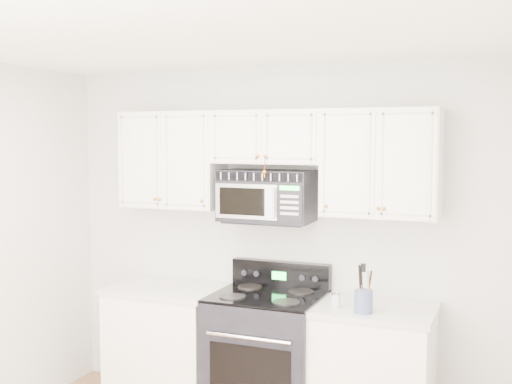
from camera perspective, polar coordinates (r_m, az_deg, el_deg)
The scene contains 9 objects.
room at distance 3.40m, azimuth -8.37°, elevation -8.33°, with size 3.51×3.51×2.61m.
base_cabinet_left at distance 5.22m, azimuth -7.80°, elevation -13.55°, with size 0.86×0.65×0.92m.
base_cabinet_right at distance 4.67m, azimuth 10.16°, elevation -15.82°, with size 0.86×0.65×0.92m.
range at distance 4.84m, azimuth 1.02°, elevation -14.27°, with size 0.78×0.71×1.13m.
upper_cabinets at distance 4.74m, azimuth 1.30°, elevation 3.20°, with size 2.44×0.37×0.75m.
microwave at distance 4.76m, azimuth 0.93°, elevation -0.33°, with size 0.69×0.39×0.38m.
utensil_crock at distance 4.33m, azimuth 9.53°, elevation -9.46°, with size 0.12×0.12×0.33m.
shaker_salt at distance 4.44m, azimuth 7.02°, elevation -9.48°, with size 0.04×0.04×0.10m.
shaker_pepper at distance 4.44m, azimuth 7.21°, elevation -9.47°, with size 0.05×0.05×0.11m.
Camera 1 is at (1.68, -2.85, 2.07)m, focal length 45.00 mm.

